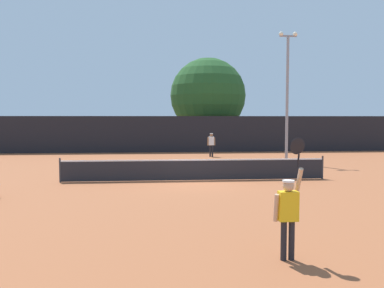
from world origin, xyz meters
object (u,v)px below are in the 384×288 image
(parked_car_near, at_px, (242,138))
(parked_car_mid, at_px, (274,139))
(large_tree, at_px, (208,96))
(player_receiving, at_px, (211,142))
(tennis_ball, at_px, (230,175))
(light_pole, at_px, (287,89))
(player_serving, at_px, (288,207))

(parked_car_near, height_order, parked_car_mid, same)
(parked_car_mid, bearing_deg, large_tree, 173.58)
(player_receiving, height_order, large_tree, large_tree)
(tennis_ball, distance_m, parked_car_mid, 20.29)
(tennis_ball, bearing_deg, parked_car_mid, 67.70)
(large_tree, xyz_separation_m, parked_car_mid, (6.43, -0.00, -4.16))
(player_receiving, distance_m, parked_car_near, 12.58)
(player_receiving, relative_size, large_tree, 0.20)
(tennis_ball, height_order, light_pole, light_pole)
(light_pole, height_order, parked_car_mid, light_pole)
(light_pole, relative_size, parked_car_near, 1.87)
(tennis_ball, relative_size, parked_car_near, 0.02)
(player_serving, xyz_separation_m, parked_car_mid, (8.70, 30.62, -0.28))
(player_serving, bearing_deg, parked_car_mid, 74.13)
(player_receiving, relative_size, tennis_ball, 25.08)
(player_receiving, xyz_separation_m, parked_car_mid, (7.33, 9.11, -0.27))
(player_receiving, bearing_deg, light_pole, 136.55)
(player_serving, height_order, tennis_ball, player_serving)
(large_tree, distance_m, parked_car_mid, 7.66)
(parked_car_mid, bearing_deg, parked_car_near, 129.24)
(player_receiving, xyz_separation_m, large_tree, (0.90, 9.12, 3.88))
(tennis_ball, distance_m, large_tree, 19.44)
(player_serving, relative_size, player_receiving, 1.43)
(parked_car_near, bearing_deg, parked_car_mid, -51.33)
(player_serving, height_order, parked_car_near, player_serving)
(parked_car_mid, bearing_deg, tennis_ball, -118.68)
(large_tree, relative_size, parked_car_mid, 1.94)
(player_serving, relative_size, parked_car_near, 0.55)
(parked_car_mid, bearing_deg, light_pole, -109.39)
(player_receiving, xyz_separation_m, tennis_ball, (-0.37, -9.65, -1.02))
(player_serving, height_order, parked_car_mid, player_serving)
(parked_car_near, distance_m, parked_car_mid, 3.63)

